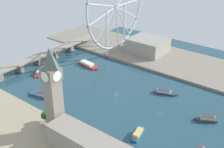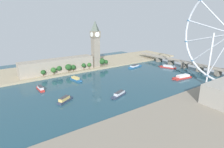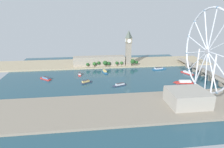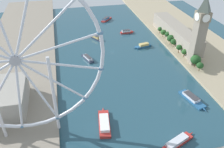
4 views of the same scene
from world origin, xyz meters
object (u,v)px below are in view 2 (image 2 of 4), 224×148
object	(u,v)px
parliament_block	(58,65)
tour_boat_2	(182,77)
river_bridge	(185,63)
tour_boat_5	(135,66)
tour_boat_3	(65,100)
tour_boat_6	(40,88)
tour_boat_1	(119,94)
tour_boat_7	(168,67)
tour_boat_4	(76,79)
clock_tower	(95,43)

from	to	relation	value
parliament_block	tour_boat_2	distance (m)	196.16
river_bridge	tour_boat_5	world-z (taller)	river_bridge
tour_boat_3	tour_boat_6	bearing A→B (deg)	74.57
parliament_block	tour_boat_1	distance (m)	134.04
tour_boat_7	parliament_block	bearing A→B (deg)	42.46
tour_boat_1	tour_boat_7	world-z (taller)	tour_boat_1
tour_boat_1	tour_boat_4	world-z (taller)	tour_boat_4
tour_boat_3	tour_boat_5	world-z (taller)	tour_boat_3
clock_tower	tour_boat_1	xyz separation A→B (m)	(123.63, -40.79, -42.72)
tour_boat_3	tour_boat_5	size ratio (longest dim) A/B	0.62
tour_boat_3	parliament_block	bearing A→B (deg)	44.17
clock_tower	river_bridge	size ratio (longest dim) A/B	0.36
river_bridge	tour_boat_3	world-z (taller)	river_bridge
clock_tower	tour_boat_7	distance (m)	138.63
tour_boat_5	tour_boat_4	bearing A→B (deg)	170.87
river_bridge	tour_boat_6	world-z (taller)	river_bridge
tour_boat_2	tour_boat_4	size ratio (longest dim) A/B	1.43
tour_boat_4	tour_boat_7	bearing A→B (deg)	68.47
tour_boat_3	tour_boat_1	bearing A→B (deg)	-50.27
tour_boat_2	tour_boat_7	distance (m)	61.77
tour_boat_2	tour_boat_6	distance (m)	201.68
tour_boat_2	parliament_block	bearing A→B (deg)	-35.08
tour_boat_1	tour_boat_3	distance (m)	60.85
tour_boat_1	tour_boat_6	distance (m)	99.85
tour_boat_2	tour_boat_6	xyz separation A→B (m)	(-72.46, -188.21, 0.15)
clock_tower	tour_boat_5	world-z (taller)	clock_tower
tour_boat_4	tour_boat_6	xyz separation A→B (m)	(8.99, -52.32, 0.18)
tour_boat_6	river_bridge	bearing A→B (deg)	-100.31
tour_boat_1	tour_boat_7	bearing A→B (deg)	178.89
clock_tower	tour_boat_2	bearing A→B (deg)	31.63
parliament_block	tour_boat_6	xyz separation A→B (m)	(60.02, -44.00, -11.22)
clock_tower	tour_boat_4	size ratio (longest dim) A/B	3.02
tour_boat_4	tour_boat_5	bearing A→B (deg)	82.27
tour_boat_3	tour_boat_4	distance (m)	70.81
tour_boat_5	tour_boat_7	bearing A→B (deg)	-51.65
clock_tower	tour_boat_4	distance (m)	84.74
river_bridge	tour_boat_3	distance (m)	234.19
tour_boat_4	tour_boat_6	bearing A→B (deg)	-92.00
clock_tower	tour_boat_6	bearing A→B (deg)	-64.61
tour_boat_1	tour_boat_4	xyz separation A→B (m)	(-79.89, -17.98, 0.11)
river_bridge	tour_boat_7	xyz separation A→B (m)	(-15.41, -25.78, -6.25)
tour_boat_5	tour_boat_7	xyz separation A→B (m)	(37.63, 47.29, 0.10)
clock_tower	tour_boat_7	bearing A→B (deg)	56.47
tour_boat_2	tour_boat_4	distance (m)	158.43
tour_boat_4	tour_boat_6	world-z (taller)	tour_boat_6
parliament_block	tour_boat_5	xyz separation A→B (m)	(42.53, 129.75, -11.55)
river_bridge	tour_boat_7	distance (m)	30.68
clock_tower	river_bridge	bearing A→B (deg)	56.96
tour_boat_6	tour_boat_4	bearing A→B (deg)	-82.37
parliament_block	tour_boat_6	distance (m)	75.26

